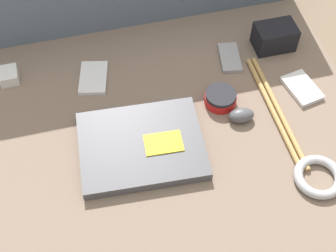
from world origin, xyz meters
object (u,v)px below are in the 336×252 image
Objects in this scene: phone_small at (93,78)px; camera_pouch at (275,37)px; phone_silver at (302,88)px; laptop at (142,146)px; phone_black at (230,58)px; charger_brick at (9,76)px; speaker_puck at (220,98)px; computer_mouse at (242,115)px.

camera_pouch is at bearing 13.33° from phone_small.
phone_small is (-0.53, 0.17, 0.00)m from phone_silver.
camera_pouch reaches higher than laptop.
laptop is 2.46× the size of phone_small.
camera_pouch reaches higher than phone_black.
phone_small is at bearing 111.43° from laptop.
laptop is at bearing -45.68° from charger_brick.
speaker_puck is 0.70× the size of phone_silver.
phone_silver is 1.06× the size of camera_pouch.
charger_brick reaches higher than phone_black.
phone_black is (-0.15, 0.15, -0.00)m from phone_silver.
speaker_puck reaches higher than phone_black.
laptop is 5.39× the size of charger_brick.
phone_black is 0.91× the size of phone_small.
computer_mouse is at bearing -91.29° from phone_black.
phone_silver is (0.22, -0.01, -0.01)m from speaker_puck.
laptop is 0.42m from charger_brick.
phone_small is (-0.34, 0.22, -0.01)m from computer_mouse.
speaker_puck is 0.26m from camera_pouch.
laptop is at bearing 179.38° from phone_silver.
phone_silver and phone_small have the same top height.
speaker_puck is at bearing -22.10° from charger_brick.
phone_silver is 0.17m from camera_pouch.
phone_small is at bearing -173.24° from phone_black.
camera_pouch is at bearing -4.16° from charger_brick.
charger_brick is at bearing 157.53° from computer_mouse.
phone_silver is at bearing -35.79° from phone_black.
speaker_puck reaches higher than phone_silver.
charger_brick is at bearing -177.50° from phone_black.
computer_mouse is (0.26, 0.03, 0.00)m from laptop.
speaker_puck is at bearing 121.32° from computer_mouse.
phone_silver is 0.55m from phone_small.
laptop reaches higher than phone_small.
camera_pouch is at bearing 33.75° from laptop.
charger_brick is (-0.56, 0.28, -0.00)m from computer_mouse.
charger_brick is (-0.52, 0.21, -0.00)m from speaker_puck.
charger_brick is at bearing 157.90° from speaker_puck.
computer_mouse is at bearing -20.17° from phone_small.
computer_mouse reaches higher than charger_brick.
camera_pouch reaches higher than phone_small.
phone_black is at bearing 83.26° from computer_mouse.
laptop is 2.70× the size of phone_black.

